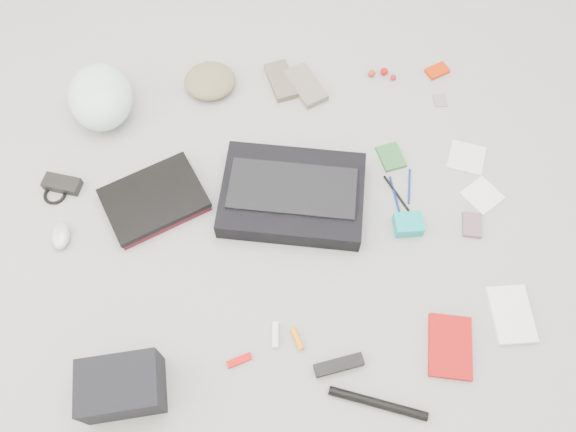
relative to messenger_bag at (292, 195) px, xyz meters
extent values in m
plane|color=gray|center=(-0.03, -0.08, -0.04)|extent=(4.00, 4.00, 0.00)
cube|color=black|center=(0.00, 0.00, 0.00)|extent=(0.55, 0.45, 0.08)
cube|color=black|center=(0.00, 0.00, 0.05)|extent=(0.45, 0.30, 0.01)
cube|color=#4F131E|center=(-0.46, 0.07, -0.03)|extent=(0.37, 0.33, 0.02)
cube|color=black|center=(-0.46, 0.07, -0.01)|extent=(0.38, 0.33, 0.02)
ellipsoid|color=white|center=(-0.62, 0.49, 0.05)|extent=(0.25, 0.30, 0.17)
ellipsoid|color=olive|center=(-0.22, 0.54, -0.01)|extent=(0.23, 0.22, 0.07)
cube|color=#6A5D4C|center=(0.05, 0.51, -0.03)|extent=(0.11, 0.19, 0.03)
cube|color=gray|center=(0.13, 0.47, -0.03)|extent=(0.15, 0.21, 0.03)
cube|color=black|center=(-0.77, 0.18, -0.02)|extent=(0.14, 0.10, 0.03)
torus|color=black|center=(-0.80, 0.15, -0.03)|extent=(0.10, 0.10, 0.01)
ellipsoid|color=#B8B8BF|center=(-0.78, -0.01, -0.02)|extent=(0.06, 0.10, 0.04)
cube|color=black|center=(-0.58, -0.54, 0.03)|extent=(0.23, 0.16, 0.15)
cube|color=#C40600|center=(-0.25, -0.51, -0.03)|extent=(0.08, 0.04, 0.01)
cylinder|color=white|center=(-0.13, -0.45, -0.03)|extent=(0.03, 0.08, 0.02)
cylinder|color=orange|center=(-0.07, -0.48, -0.03)|extent=(0.04, 0.07, 0.02)
cube|color=black|center=(0.04, -0.57, -0.02)|extent=(0.15, 0.05, 0.03)
cylinder|color=black|center=(0.13, -0.70, -0.03)|extent=(0.27, 0.14, 0.03)
cube|color=red|center=(0.38, -0.57, -0.03)|extent=(0.18, 0.22, 0.02)
cube|color=white|center=(0.60, -0.51, -0.03)|extent=(0.14, 0.19, 0.02)
cube|color=#29652D|center=(0.38, 0.11, -0.03)|extent=(0.09, 0.12, 0.01)
cylinder|color=navy|center=(0.35, -0.04, -0.04)|extent=(0.01, 0.14, 0.01)
cylinder|color=black|center=(0.36, -0.03, -0.03)|extent=(0.06, 0.15, 0.01)
cylinder|color=navy|center=(0.41, -0.01, -0.04)|extent=(0.05, 0.13, 0.01)
cube|color=#0AA7A8|center=(0.36, -0.16, -0.02)|extent=(0.10, 0.08, 0.05)
cube|color=#7D5667|center=(0.58, -0.19, -0.03)|extent=(0.08, 0.10, 0.02)
cube|color=silver|center=(0.64, 0.07, -0.04)|extent=(0.16, 0.16, 0.01)
cube|color=white|center=(0.65, -0.09, -0.04)|extent=(0.15, 0.15, 0.01)
sphere|color=#A32E14|center=(0.39, 0.49, -0.03)|extent=(0.03, 0.03, 0.03)
sphere|color=#BA0806|center=(0.44, 0.49, -0.02)|extent=(0.03, 0.03, 0.03)
sphere|color=#A80E20|center=(0.47, 0.46, -0.03)|extent=(0.03, 0.03, 0.02)
cube|color=red|center=(0.65, 0.46, -0.03)|extent=(0.10, 0.08, 0.02)
cube|color=gray|center=(0.62, 0.33, -0.04)|extent=(0.05, 0.06, 0.00)
camera|label=1|loc=(-0.16, -0.89, 1.65)|focal=35.00mm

